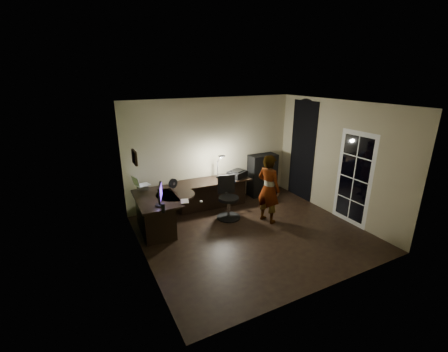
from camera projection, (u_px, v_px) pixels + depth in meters
name	position (u px, v px, depth m)	size (l,w,h in m)	color
floor	(253.00, 233.00, 6.41)	(4.50, 4.00, 0.01)	black
ceiling	(257.00, 104.00, 5.53)	(4.50, 4.00, 0.01)	silver
wall_back	(212.00, 151.00, 7.66)	(4.50, 0.01, 2.70)	tan
wall_front	(331.00, 213.00, 4.28)	(4.50, 0.01, 2.70)	tan
wall_left	(141.00, 193.00, 4.99)	(0.01, 4.00, 2.70)	tan
wall_right	(337.00, 159.00, 6.94)	(0.01, 4.00, 2.70)	tan
green_wall_overlay	(142.00, 193.00, 5.00)	(0.00, 4.00, 2.70)	#495E28
arched_doorway	(302.00, 151.00, 7.92)	(0.01, 0.90, 2.60)	black
french_door	(354.00, 179.00, 6.57)	(0.02, 0.92, 2.10)	white
framed_picture	(134.00, 157.00, 5.23)	(0.04, 0.30, 0.25)	black
desk_left	(158.00, 214.00, 6.38)	(0.83, 1.35, 0.78)	black
desk_right	(212.00, 194.00, 7.58)	(1.91, 0.67, 0.72)	black
cabinet	(262.00, 175.00, 8.29)	(0.77, 0.39, 1.16)	black
laptop_stand	(143.00, 187.00, 6.65)	(0.23, 0.19, 0.10)	silver
laptop	(142.00, 181.00, 6.60)	(0.31, 0.29, 0.21)	silver
monitor	(159.00, 198.00, 5.82)	(0.09, 0.45, 0.30)	black
mouse	(201.00, 201.00, 5.98)	(0.06, 0.09, 0.04)	silver
phone	(160.00, 200.00, 6.09)	(0.06, 0.12, 0.01)	black
pen	(170.00, 190.00, 6.59)	(0.01, 0.13, 0.01)	black
speaker	(163.00, 208.00, 5.52)	(0.07, 0.07, 0.18)	black
notepad	(185.00, 201.00, 6.03)	(0.16, 0.22, 0.01)	silver
desk_fan	(173.00, 186.00, 6.68)	(0.22, 0.12, 0.33)	black
headphones	(232.00, 182.00, 7.27)	(0.17, 0.07, 0.08)	navy
printer	(237.00, 174.00, 7.67)	(0.45, 0.35, 0.20)	black
desk_lamp	(217.00, 165.00, 7.51)	(0.17, 0.33, 0.72)	black
office_chair	(229.00, 198.00, 6.93)	(0.56, 0.56, 1.00)	black
person	(269.00, 189.00, 6.70)	(0.56, 0.38, 1.58)	#D8A88C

